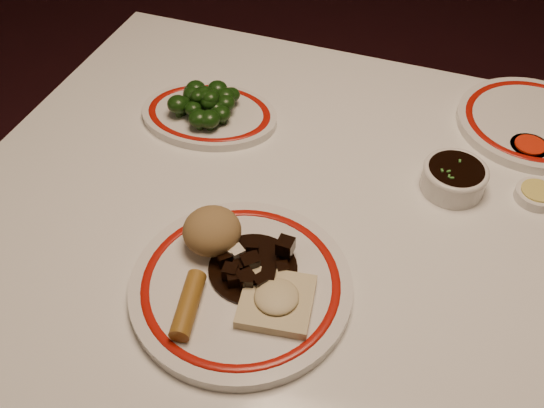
{
  "coord_description": "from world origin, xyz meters",
  "views": [
    {
      "loc": [
        0.1,
        -0.6,
        1.41
      ],
      "look_at": [
        -0.1,
        -0.05,
        0.8
      ],
      "focal_mm": 40.0,
      "sensor_mm": 36.0,
      "label": 1
    }
  ],
  "objects": [
    {
      "name": "dining_table",
      "position": [
        0.0,
        0.0,
        0.66
      ],
      "size": [
        1.2,
        0.9,
        0.75
      ],
      "color": "white",
      "rests_on": "ground"
    },
    {
      "name": "main_plate",
      "position": [
        -0.1,
        -0.17,
        0.76
      ],
      "size": [
        0.34,
        0.34,
        0.02
      ],
      "color": "white",
      "rests_on": "dining_table"
    },
    {
      "name": "rice_mound",
      "position": [
        -0.16,
        -0.12,
        0.8
      ],
      "size": [
        0.08,
        0.08,
        0.06
      ],
      "primitive_type": "ellipsoid",
      "color": "#977547",
      "rests_on": "main_plate"
    },
    {
      "name": "spring_roll",
      "position": [
        -0.14,
        -0.23,
        0.78
      ],
      "size": [
        0.04,
        0.1,
        0.03
      ],
      "primitive_type": "cylinder",
      "rotation": [
        1.57,
        0.0,
        0.2
      ],
      "color": "olive",
      "rests_on": "main_plate"
    },
    {
      "name": "fried_wonton",
      "position": [
        -0.04,
        -0.18,
        0.78
      ],
      "size": [
        0.1,
        0.1,
        0.03
      ],
      "color": "beige",
      "rests_on": "main_plate"
    },
    {
      "name": "stirfry_heap",
      "position": [
        -0.09,
        -0.14,
        0.78
      ],
      "size": [
        0.12,
        0.12,
        0.03
      ],
      "color": "black",
      "rests_on": "main_plate"
    },
    {
      "name": "broccoli_plate",
      "position": [
        -0.29,
        0.16,
        0.76
      ],
      "size": [
        0.26,
        0.23,
        0.02
      ],
      "color": "white",
      "rests_on": "dining_table"
    },
    {
      "name": "broccoli_pile",
      "position": [
        -0.3,
        0.16,
        0.79
      ],
      "size": [
        0.11,
        0.12,
        0.05
      ],
      "color": "#23471C",
      "rests_on": "broccoli_plate"
    },
    {
      "name": "soy_bowl",
      "position": [
        0.14,
        0.13,
        0.77
      ],
      "size": [
        0.1,
        0.1,
        0.04
      ],
      "color": "white",
      "rests_on": "dining_table"
    },
    {
      "name": "sweet_sour_dish",
      "position": [
        0.24,
        0.26,
        0.76
      ],
      "size": [
        0.06,
        0.06,
        0.02
      ],
      "color": "white",
      "rests_on": "dining_table"
    },
    {
      "name": "mustard_dish",
      "position": [
        0.26,
        0.15,
        0.76
      ],
      "size": [
        0.06,
        0.06,
        0.02
      ],
      "color": "white",
      "rests_on": "dining_table"
    },
    {
      "name": "far_plate",
      "position": [
        0.24,
        0.33,
        0.76
      ],
      "size": [
        0.32,
        0.32,
        0.02
      ],
      "color": "white",
      "rests_on": "dining_table"
    }
  ]
}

